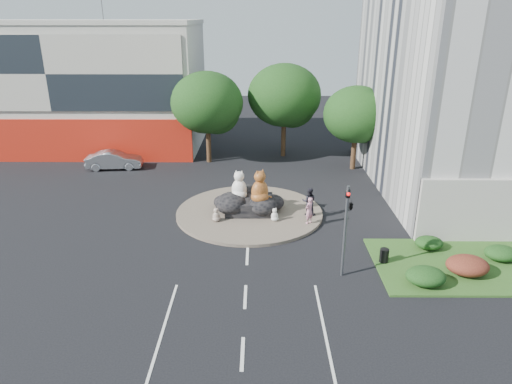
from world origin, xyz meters
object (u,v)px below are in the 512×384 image
at_px(kitten_calico, 216,214).
at_px(pedestrian_pink, 309,210).
at_px(cat_white, 239,184).
at_px(litter_bin, 384,255).
at_px(kitten_white, 275,214).
at_px(cat_tabby, 260,186).
at_px(pedestrian_dark, 309,201).
at_px(parked_car, 114,160).

height_order(kitten_calico, pedestrian_pink, pedestrian_pink).
height_order(cat_white, litter_bin, cat_white).
distance_m(kitten_calico, litter_bin, 10.91).
bearing_deg(pedestrian_pink, kitten_white, -53.97).
height_order(cat_tabby, kitten_calico, cat_tabby).
height_order(kitten_calico, pedestrian_dark, pedestrian_dark).
height_order(kitten_white, litter_bin, kitten_white).
height_order(parked_car, litter_bin, parked_car).
distance_m(pedestrian_pink, pedestrian_dark, 1.34).
distance_m(kitten_white, pedestrian_pink, 2.27).
bearing_deg(kitten_white, cat_white, 128.70).
bearing_deg(litter_bin, kitten_white, 138.21).
height_order(cat_white, parked_car, cat_white).
bearing_deg(pedestrian_dark, litter_bin, 126.22).
xyz_separation_m(cat_tabby, litter_bin, (6.79, -6.26, -1.72)).
bearing_deg(kitten_calico, litter_bin, -23.69).
relative_size(kitten_calico, litter_bin, 1.21).
relative_size(cat_white, parked_car, 0.42).
bearing_deg(litter_bin, cat_tabby, 137.30).
bearing_deg(kitten_white, kitten_calico, 164.63).
bearing_deg(kitten_calico, cat_tabby, 26.09).
xyz_separation_m(pedestrian_pink, parked_car, (-16.07, 11.79, -0.29)).
bearing_deg(parked_car, pedestrian_dark, -128.28).
bearing_deg(parked_car, kitten_white, -134.87).
bearing_deg(cat_white, kitten_calico, -112.69).
xyz_separation_m(pedestrian_pink, pedestrian_dark, (0.13, 1.33, 0.08)).
xyz_separation_m(cat_white, parked_car, (-11.51, 9.77, -1.31)).
xyz_separation_m(kitten_calico, pedestrian_dark, (6.13, 1.03, 0.49)).
bearing_deg(cat_tabby, pedestrian_dark, -35.23).
xyz_separation_m(cat_white, cat_tabby, (1.40, -0.58, 0.12)).
height_order(cat_white, pedestrian_pink, cat_white).
height_order(kitten_white, pedestrian_dark, pedestrian_dark).
bearing_deg(litter_bin, kitten_calico, 151.97).
height_order(cat_white, kitten_white, cat_white).
bearing_deg(pedestrian_dark, cat_tabby, 4.80).
distance_m(cat_tabby, kitten_white, 2.13).
height_order(kitten_white, parked_car, parked_car).
bearing_deg(kitten_white, litter_bin, -58.28).
bearing_deg(pedestrian_dark, kitten_white, 28.99).
xyz_separation_m(cat_tabby, pedestrian_dark, (3.29, -0.10, -1.07)).
bearing_deg(cat_white, kitten_white, -17.36).
bearing_deg(kitten_calico, kitten_white, 5.47).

